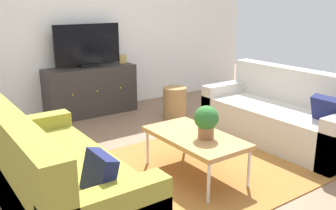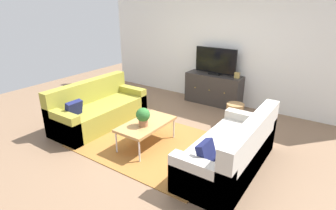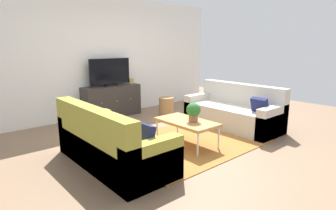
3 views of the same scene
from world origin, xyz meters
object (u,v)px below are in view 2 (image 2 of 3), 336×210
at_px(couch_right_side, 234,153).
at_px(potted_plant, 143,116).
at_px(couch_left_side, 97,110).
at_px(flat_screen_tv, 216,61).
at_px(mantel_clock, 237,75).
at_px(coffee_table, 146,125).
at_px(wicker_basket, 235,115).
at_px(tv_console, 213,89).

xyz_separation_m(couch_right_side, potted_plant, (-1.47, -0.25, 0.31)).
xyz_separation_m(couch_left_side, flat_screen_tv, (1.41, 2.39, 0.74)).
height_order(couch_left_side, flat_screen_tv, flat_screen_tv).
distance_m(potted_plant, mantel_clock, 2.69).
height_order(potted_plant, flat_screen_tv, flat_screen_tv).
distance_m(coffee_table, mantel_clock, 2.61).
height_order(coffee_table, mantel_clock, mantel_clock).
distance_m(flat_screen_tv, wicker_basket, 1.51).
xyz_separation_m(coffee_table, potted_plant, (0.03, -0.11, 0.20)).
xyz_separation_m(tv_console, wicker_basket, (0.90, -0.90, -0.13)).
bearing_deg(couch_left_side, flat_screen_tv, 59.47).
xyz_separation_m(coffee_table, tv_console, (0.05, 2.51, -0.03)).
height_order(couch_left_side, wicker_basket, couch_left_side).
distance_m(mantel_clock, wicker_basket, 1.11).
distance_m(potted_plant, wicker_basket, 1.98).
height_order(couch_left_side, coffee_table, couch_left_side).
bearing_deg(mantel_clock, potted_plant, -102.07).
bearing_deg(potted_plant, tv_console, 89.74).
relative_size(couch_left_side, coffee_table, 1.86).
relative_size(potted_plant, mantel_clock, 2.39).
bearing_deg(couch_left_side, couch_right_side, 0.00).
height_order(mantel_clock, wicker_basket, mantel_clock).
height_order(couch_left_side, potted_plant, couch_left_side).
bearing_deg(couch_right_side, coffee_table, -174.96).
bearing_deg(tv_console, mantel_clock, 0.00).
relative_size(potted_plant, wicker_basket, 0.68).
bearing_deg(tv_console, couch_left_side, -120.74).
distance_m(couch_right_side, coffee_table, 1.52).
bearing_deg(coffee_table, potted_plant, -73.38).
bearing_deg(coffee_table, couch_left_side, 174.45).
distance_m(couch_right_side, flat_screen_tv, 2.90).
height_order(couch_right_side, tv_console, couch_right_side).
height_order(flat_screen_tv, mantel_clock, flat_screen_tv).
relative_size(couch_right_side, tv_console, 1.44).
distance_m(couch_left_side, flat_screen_tv, 2.88).
height_order(flat_screen_tv, wicker_basket, flat_screen_tv).
distance_m(coffee_table, potted_plant, 0.24).
bearing_deg(tv_console, flat_screen_tv, 90.00).
bearing_deg(potted_plant, mantel_clock, 77.93).
distance_m(couch_right_side, mantel_clock, 2.59).
relative_size(couch_left_side, wicker_basket, 4.20).
bearing_deg(wicker_basket, potted_plant, -117.81).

